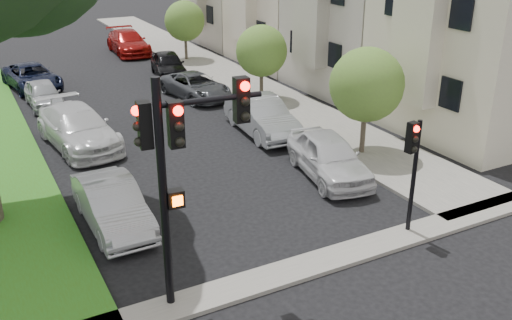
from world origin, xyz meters
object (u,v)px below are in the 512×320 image
car_parked_8 (32,77)px  small_tree_c (185,21)px  small_tree_b (261,51)px  car_parked_4 (128,42)px  car_parked_5 (112,205)px  traffic_signal_secondary (413,157)px  traffic_signal_main (179,152)px  car_parked_0 (329,156)px  car_parked_7 (43,94)px  car_parked_3 (168,64)px  car_parked_6 (78,128)px  car_parked_1 (262,116)px  car_parked_2 (196,86)px  small_tree_a (367,85)px

car_parked_8 → small_tree_c: bearing=5.5°
small_tree_b → car_parked_8: size_ratio=0.79×
car_parked_4 → car_parked_5: bearing=-104.7°
traffic_signal_secondary → traffic_signal_main: bearing=179.6°
traffic_signal_main → traffic_signal_secondary: size_ratio=1.60×
small_tree_b → car_parked_0: 9.87m
small_tree_c → traffic_signal_main: (-9.56, -24.21, 1.29)m
small_tree_b → car_parked_0: (-2.38, -9.41, -1.78)m
car_parked_0 → car_parked_8: (-7.61, 17.27, -0.11)m
car_parked_5 → car_parked_7: bearing=88.3°
car_parked_3 → car_parked_6: (-7.16, -9.08, 0.07)m
car_parked_1 → car_parked_8: size_ratio=0.99×
traffic_signal_main → small_tree_b: bearing=55.3°
car_parked_8 → small_tree_b: bearing=-46.8°
car_parked_3 → traffic_signal_main: bearing=-98.4°
car_parked_2 → car_parked_3: bearing=77.4°
car_parked_2 → car_parked_8: (-7.24, 5.79, 0.04)m
traffic_signal_main → car_parked_8: (-0.44, 21.69, -3.19)m
traffic_signal_secondary → car_parked_0: 4.77m
car_parked_7 → small_tree_b: bearing=-23.4°
traffic_signal_main → car_parked_2: (6.81, 15.90, -3.23)m
small_tree_c → car_parked_2: (-2.75, -8.31, -1.94)m
small_tree_b → car_parked_4: (-2.72, 14.34, -1.78)m
car_parked_0 → car_parked_5: bearing=-169.3°
small_tree_a → car_parked_8: small_tree_a is taller
car_parked_2 → car_parked_7: bearing=154.6°
car_parked_1 → car_parked_7: size_ratio=1.27×
car_parked_8 → car_parked_2: bearing=-47.3°
car_parked_2 → small_tree_c: bearing=62.4°
small_tree_b → small_tree_c: size_ratio=0.99×
car_parked_0 → car_parked_7: bearing=130.2°
small_tree_a → car_parked_0: 3.33m
small_tree_c → car_parked_7: bearing=-148.0°
small_tree_b → car_parked_7: bearing=157.4°
car_parked_1 → car_parked_5: bearing=-143.1°
small_tree_c → car_parked_8: bearing=-165.8°
traffic_signal_main → car_parked_0: bearing=31.6°
small_tree_a → car_parked_3: bearing=99.2°
small_tree_c → car_parked_7: size_ratio=1.02×
car_parked_2 → car_parked_3: (0.28, 4.87, 0.09)m
car_parked_5 → car_parked_6: car_parked_6 is taller
car_parked_1 → car_parked_0: bearing=-86.5°
car_parked_2 → car_parked_7: car_parked_7 is taller
car_parked_4 → car_parked_7: (-7.26, -10.19, -0.14)m
car_parked_2 → traffic_signal_main: bearing=-122.5°
small_tree_c → car_parked_5: (-10.16, -19.76, -1.87)m
car_parked_6 → car_parked_4: bearing=60.4°
car_parked_1 → car_parked_8: (-7.66, 12.19, -0.12)m
small_tree_a → car_parked_4: size_ratio=0.79×
small_tree_a → car_parked_5: 10.44m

